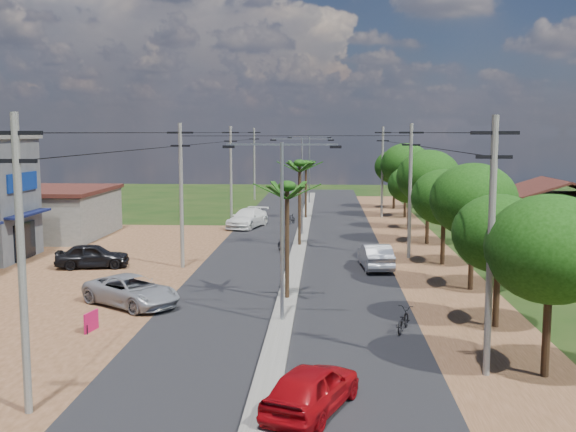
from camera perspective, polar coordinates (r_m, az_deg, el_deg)
name	(u,v)px	position (r m, az deg, el deg)	size (l,w,h in m)	color
ground	(282,324)	(30.16, -0.50, -9.11)	(160.00, 160.00, 0.00)	black
road	(297,260)	(44.73, 0.73, -3.72)	(12.00, 110.00, 0.04)	black
median	(298,251)	(47.67, 0.88, -2.97)	(1.00, 90.00, 0.18)	#605E56
dirt_lot_west	(30,280)	(41.43, -21.01, -5.08)	(18.00, 46.00, 0.04)	#52331C
dirt_shoulder_east	(426,261)	(45.19, 11.58, -3.77)	(5.00, 90.00, 0.03)	#52331C
low_shed	(42,213)	(57.99, -20.07, 0.27)	(10.40, 10.40, 3.95)	#605E56
house_east_far	(555,205)	(60.33, 21.65, 0.86)	(7.60, 7.50, 4.60)	gray
tree_east_a	(551,249)	(24.46, 21.34, -2.64)	(4.40, 4.40, 6.37)	black
tree_east_b	(499,234)	(30.15, 17.42, -1.44)	(4.00, 4.00, 5.83)	black
tree_east_c	(473,200)	(36.92, 15.41, 1.32)	(4.60, 4.60, 6.83)	black
tree_east_d	(444,197)	(43.75, 13.08, 1.56)	(4.20, 4.20, 6.13)	black
tree_east_e	(428,177)	(51.59, 11.81, 3.25)	(4.80, 4.80, 7.14)	black
tree_east_f	(410,185)	(59.53, 10.25, 2.62)	(3.80, 3.80, 5.52)	black
tree_east_g	(406,165)	(67.44, 9.95, 4.29)	(5.00, 5.00, 7.38)	black
tree_east_h	(394,167)	(75.38, 9.00, 4.13)	(4.40, 4.40, 6.52)	black
palm_median_near	(287,191)	(33.08, -0.07, 2.10)	(2.00, 2.00, 6.15)	black
palm_median_mid	(300,167)	(49.00, 0.99, 4.15)	(2.00, 2.00, 6.55)	black
palm_median_far	(306,165)	(65.00, 1.53, 4.31)	(2.00, 2.00, 5.85)	black
streetlight_near	(282,217)	(29.19, -0.51, -0.05)	(5.10, 0.18, 8.00)	gray
streetlight_mid	(302,178)	(54.05, 1.19, 3.24)	(5.10, 0.18, 8.00)	gray
streetlight_far	(309,164)	(79.00, 1.82, 4.46)	(5.10, 0.18, 8.00)	gray
utility_pole_w_a	(21,258)	(21.19, -21.65, -3.35)	(1.60, 0.24, 9.00)	#605E56
utility_pole_w_b	(181,192)	(42.01, -9.03, 2.01)	(1.60, 0.24, 9.00)	#605E56
utility_pole_w_c	(231,172)	(63.63, -4.85, 3.77)	(1.60, 0.24, 9.00)	#605E56
utility_pole_w_d	(254,162)	(84.45, -2.87, 4.60)	(1.60, 0.24, 9.00)	#605E56
utility_pole_e_a	(491,241)	(23.87, 16.80, -2.03)	(1.60, 0.24, 9.00)	#605E56
utility_pole_e_b	(410,188)	(45.40, 10.30, 2.36)	(1.60, 0.24, 9.00)	#605E56
utility_pole_e_c	(382,170)	(67.24, 7.99, 3.91)	(1.60, 0.24, 9.00)	#605E56
car_red_near	(312,389)	(20.89, 2.02, -14.44)	(1.77, 4.40, 1.50)	maroon
car_silver_mid	(375,257)	(42.02, 7.41, -3.43)	(1.65, 4.73, 1.56)	#9A9DA2
car_white_far	(247,219)	(59.72, -3.46, -0.23)	(2.30, 5.65, 1.64)	silver
car_parked_silver	(132,292)	(33.77, -13.09, -6.25)	(2.43, 5.26, 1.46)	#9A9DA2
car_parked_dark	(93,256)	(43.66, -16.22, -3.29)	(1.80, 4.47, 1.52)	black
moto_rider_east	(403,321)	(29.26, 9.71, -8.72)	(0.65, 1.87, 0.98)	black
moto_rider_west_a	(281,246)	(47.43, -0.58, -2.53)	(0.65, 1.86, 0.98)	black
moto_rider_west_b	(292,220)	(61.78, 0.30, -0.30)	(0.44, 1.55, 0.93)	black
roadside_sign	(91,322)	(30.03, -16.32, -8.60)	(0.28, 1.06, 0.89)	#BA114A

